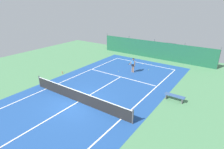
{
  "coord_description": "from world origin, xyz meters",
  "views": [
    {
      "loc": [
        9.76,
        -9.17,
        7.66
      ],
      "look_at": [
        0.12,
        4.6,
        0.9
      ],
      "focal_mm": 29.73,
      "sensor_mm": 36.0,
      "label": 1
    }
  ],
  "objects_px": {
    "tennis_ball_by_sideline": "(148,70)",
    "parked_car": "(169,50)",
    "water_bottle": "(62,72)",
    "courtside_bench": "(175,97)",
    "tennis_ball_midcourt": "(119,71)",
    "tennis_ball_near_player": "(152,64)",
    "tennis_net": "(78,96)",
    "tennis_player": "(133,64)"
  },
  "relations": [
    {
      "from": "tennis_player",
      "to": "parked_car",
      "type": "xyz_separation_m",
      "value": [
        0.9,
        9.19,
        -0.12
      ]
    },
    {
      "from": "tennis_net",
      "to": "tennis_player",
      "type": "height_order",
      "value": "tennis_player"
    },
    {
      "from": "courtside_bench",
      "to": "water_bottle",
      "type": "relative_size",
      "value": 6.67
    },
    {
      "from": "tennis_ball_by_sideline",
      "to": "parked_car",
      "type": "xyz_separation_m",
      "value": [
        -0.25,
        7.46,
        0.81
      ]
    },
    {
      "from": "parked_car",
      "to": "courtside_bench",
      "type": "relative_size",
      "value": 2.68
    },
    {
      "from": "tennis_net",
      "to": "tennis_ball_midcourt",
      "type": "xyz_separation_m",
      "value": [
        -1.06,
        7.63,
        -0.48
      ]
    },
    {
      "from": "tennis_net",
      "to": "parked_car",
      "type": "relative_size",
      "value": 2.36
    },
    {
      "from": "tennis_ball_by_sideline",
      "to": "courtside_bench",
      "type": "distance_m",
      "value": 7.24
    },
    {
      "from": "tennis_ball_near_player",
      "to": "parked_car",
      "type": "relative_size",
      "value": 0.02
    },
    {
      "from": "tennis_net",
      "to": "tennis_ball_by_sideline",
      "type": "xyz_separation_m",
      "value": [
        1.53,
        10.09,
        -0.48
      ]
    },
    {
      "from": "tennis_ball_by_sideline",
      "to": "parked_car",
      "type": "distance_m",
      "value": 7.5
    },
    {
      "from": "tennis_ball_near_player",
      "to": "water_bottle",
      "type": "bearing_deg",
      "value": -129.31
    },
    {
      "from": "tennis_net",
      "to": "courtside_bench",
      "type": "height_order",
      "value": "tennis_net"
    },
    {
      "from": "tennis_ball_near_player",
      "to": "tennis_ball_midcourt",
      "type": "xyz_separation_m",
      "value": [
        -2.14,
        -4.46,
        0.0
      ]
    },
    {
      "from": "tennis_ball_near_player",
      "to": "water_bottle",
      "type": "relative_size",
      "value": 0.28
    },
    {
      "from": "tennis_ball_midcourt",
      "to": "tennis_player",
      "type": "bearing_deg",
      "value": 26.72
    },
    {
      "from": "tennis_net",
      "to": "tennis_player",
      "type": "bearing_deg",
      "value": 87.38
    },
    {
      "from": "tennis_ball_midcourt",
      "to": "tennis_ball_by_sideline",
      "type": "relative_size",
      "value": 1.0
    },
    {
      "from": "parked_car",
      "to": "water_bottle",
      "type": "xyz_separation_m",
      "value": [
        -7.23,
        -14.04,
        -0.72
      ]
    },
    {
      "from": "tennis_player",
      "to": "tennis_ball_by_sideline",
      "type": "distance_m",
      "value": 2.28
    },
    {
      "from": "tennis_ball_by_sideline",
      "to": "tennis_ball_midcourt",
      "type": "bearing_deg",
      "value": -136.5
    },
    {
      "from": "courtside_bench",
      "to": "water_bottle",
      "type": "distance_m",
      "value": 12.32
    },
    {
      "from": "parked_car",
      "to": "tennis_ball_midcourt",
      "type": "bearing_deg",
      "value": 73.9
    },
    {
      "from": "tennis_ball_by_sideline",
      "to": "parked_car",
      "type": "height_order",
      "value": "parked_car"
    },
    {
      "from": "tennis_player",
      "to": "tennis_ball_midcourt",
      "type": "height_order",
      "value": "tennis_player"
    },
    {
      "from": "tennis_ball_near_player",
      "to": "tennis_ball_by_sideline",
      "type": "distance_m",
      "value": 2.05
    },
    {
      "from": "courtside_bench",
      "to": "tennis_ball_midcourt",
      "type": "bearing_deg",
      "value": 158.03
    },
    {
      "from": "parked_car",
      "to": "courtside_bench",
      "type": "height_order",
      "value": "parked_car"
    },
    {
      "from": "tennis_net",
      "to": "tennis_ball_near_player",
      "type": "relative_size",
      "value": 153.33
    },
    {
      "from": "tennis_net",
      "to": "tennis_ball_near_player",
      "type": "height_order",
      "value": "tennis_net"
    },
    {
      "from": "parked_car",
      "to": "tennis_ball_by_sideline",
      "type": "bearing_deg",
      "value": 89.12
    },
    {
      "from": "tennis_ball_near_player",
      "to": "parked_car",
      "type": "xyz_separation_m",
      "value": [
        0.2,
        5.45,
        0.81
      ]
    },
    {
      "from": "tennis_ball_midcourt",
      "to": "courtside_bench",
      "type": "xyz_separation_m",
      "value": [
        7.37,
        -2.97,
        0.34
      ]
    },
    {
      "from": "tennis_ball_near_player",
      "to": "courtside_bench",
      "type": "relative_size",
      "value": 0.04
    },
    {
      "from": "tennis_player",
      "to": "parked_car",
      "type": "height_order",
      "value": "parked_car"
    },
    {
      "from": "parked_car",
      "to": "water_bottle",
      "type": "bearing_deg",
      "value": 59.93
    },
    {
      "from": "tennis_ball_near_player",
      "to": "tennis_ball_midcourt",
      "type": "bearing_deg",
      "value": -115.61
    },
    {
      "from": "tennis_player",
      "to": "tennis_ball_near_player",
      "type": "xyz_separation_m",
      "value": [
        0.7,
        3.74,
        -0.93
      ]
    },
    {
      "from": "tennis_ball_midcourt",
      "to": "courtside_bench",
      "type": "relative_size",
      "value": 0.04
    },
    {
      "from": "tennis_ball_near_player",
      "to": "tennis_ball_by_sideline",
      "type": "relative_size",
      "value": 1.0
    },
    {
      "from": "tennis_ball_by_sideline",
      "to": "courtside_bench",
      "type": "relative_size",
      "value": 0.04
    },
    {
      "from": "tennis_ball_by_sideline",
      "to": "water_bottle",
      "type": "bearing_deg",
      "value": -138.66
    }
  ]
}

